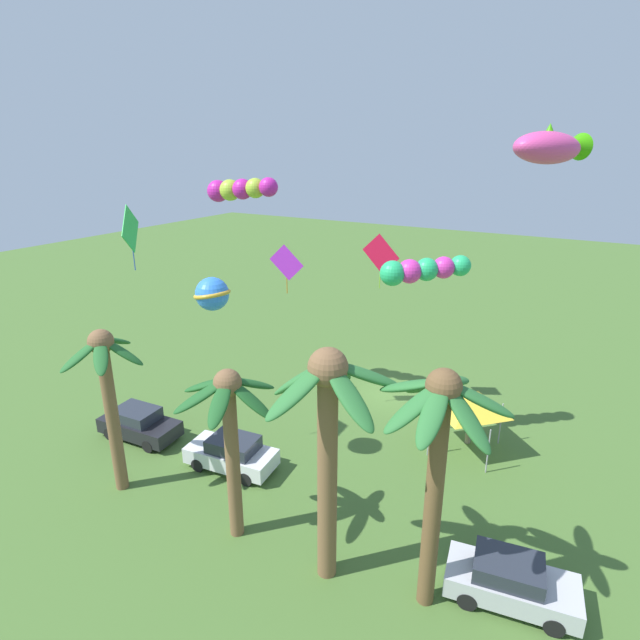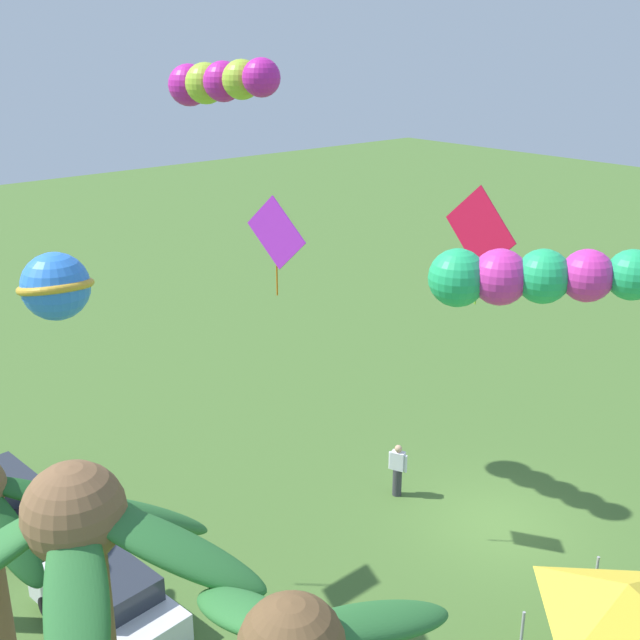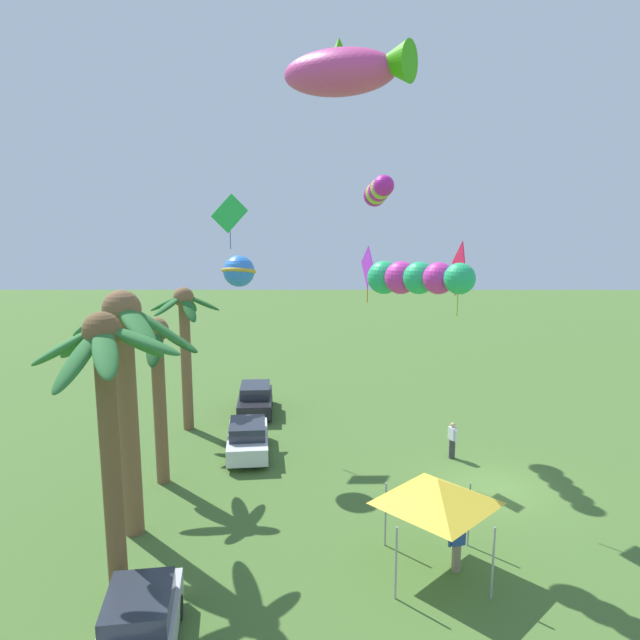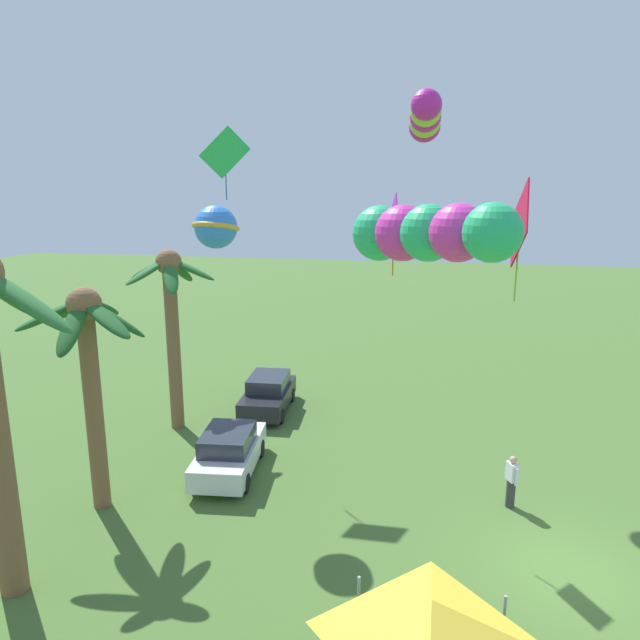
% 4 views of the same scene
% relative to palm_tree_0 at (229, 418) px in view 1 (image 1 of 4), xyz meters
% --- Properties ---
extents(ground_plane, '(120.00, 120.00, 0.00)m').
position_rel_palm_tree_0_xyz_m(ground_plane, '(-0.55, -12.74, -4.74)').
color(ground_plane, '#476B2D').
extents(palm_tree_0, '(3.55, 3.61, 6.51)m').
position_rel_palm_tree_0_xyz_m(palm_tree_0, '(0.00, 0.00, 0.00)').
color(palm_tree_0, brown).
rests_on(palm_tree_0, ground).
extents(palm_tree_1, '(3.92, 3.95, 7.85)m').
position_rel_palm_tree_0_xyz_m(palm_tree_1, '(-6.88, -0.63, 1.05)').
color(palm_tree_1, brown).
rests_on(palm_tree_1, ground).
extents(palm_tree_2, '(3.99, 4.12, 8.00)m').
position_rel_palm_tree_0_xyz_m(palm_tree_2, '(-3.75, -0.08, 0.95)').
color(palm_tree_2, brown).
rests_on(palm_tree_2, ground).
extents(palm_tree_3, '(3.03, 3.41, 6.93)m').
position_rel_palm_tree_0_xyz_m(palm_tree_3, '(5.72, 0.29, 0.13)').
color(palm_tree_3, brown).
rests_on(palm_tree_3, ground).
extents(parked_car_0, '(4.06, 2.10, 1.51)m').
position_rel_palm_tree_0_xyz_m(parked_car_0, '(2.60, -2.98, -3.99)').
color(parked_car_0, silver).
rests_on(parked_car_0, ground).
extents(parked_car_1, '(4.01, 1.97, 1.51)m').
position_rel_palm_tree_0_xyz_m(parked_car_1, '(8.04, -2.70, -3.99)').
color(parked_car_1, black).
rests_on(parked_car_1, ground).
extents(parked_car_2, '(4.11, 2.25, 1.51)m').
position_rel_palm_tree_0_xyz_m(parked_car_2, '(-9.15, -1.89, -3.99)').
color(parked_car_2, '#BCBCC1').
rests_on(parked_car_2, ground).
extents(spectator_0, '(0.31, 0.54, 1.59)m').
position_rel_palm_tree_0_xyz_m(spectator_0, '(-5.81, -10.09, -3.92)').
color(spectator_0, gray).
rests_on(spectator_0, ground).
extents(spectator_1, '(0.51, 0.36, 1.59)m').
position_rel_palm_tree_0_xyz_m(spectator_1, '(2.26, -11.73, -3.92)').
color(spectator_1, '#38383D').
rests_on(spectator_1, ground).
extents(festival_tent, '(2.86, 2.86, 2.85)m').
position_rel_palm_tree_0_xyz_m(festival_tent, '(-5.78, -9.46, -2.27)').
color(festival_tent, '#9E9EA3').
rests_on(festival_tent, ground).
extents(kite_tube_0, '(3.34, 2.91, 1.21)m').
position_rel_palm_tree_0_xyz_m(kite_tube_0, '(-3.37, -9.03, 3.59)').
color(kite_tube_0, '#25BA6A').
extents(kite_fish_1, '(2.57, 3.18, 1.26)m').
position_rel_palm_tree_0_xyz_m(kite_fish_1, '(-8.02, -6.68, 8.57)').
color(kite_fish_1, '#E24291').
extents(kite_diamond_2, '(0.92, 1.61, 2.54)m').
position_rel_palm_tree_0_xyz_m(kite_diamond_2, '(6.03, -1.93, 5.54)').
color(kite_diamond_2, green).
extents(kite_tube_3, '(4.04, 1.11, 1.30)m').
position_rel_palm_tree_0_xyz_m(kite_tube_3, '(6.08, -8.77, 6.57)').
color(kite_tube_3, '#C4219C').
extents(kite_diamond_4, '(1.65, 0.44, 2.36)m').
position_rel_palm_tree_0_xyz_m(kite_diamond_4, '(2.94, -8.08, 3.36)').
color(kite_diamond_4, purple).
extents(kite_diamond_5, '(1.93, 0.31, 2.68)m').
position_rel_palm_tree_0_xyz_m(kite_diamond_5, '(-0.59, -11.04, 3.60)').
color(kite_diamond_5, '#B5102E').
extents(kite_ball_6, '(1.68, 1.68, 1.30)m').
position_rel_palm_tree_0_xyz_m(kite_ball_6, '(2.84, -2.74, 3.21)').
color(kite_ball_6, '#337EEE').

